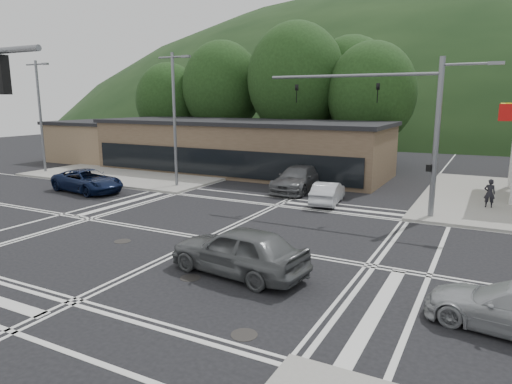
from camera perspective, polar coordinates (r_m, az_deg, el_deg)
The scene contains 19 objects.
ground at distance 20.15m, azimuth -6.17°, elevation -5.82°, with size 120.00×120.00×0.00m, color black.
sidewalk_nw at distance 40.71m, azimuth -12.01°, elevation 2.91°, with size 16.00×16.00×0.15m, color gray.
commercial_row at distance 38.13m, azimuth -2.01°, elevation 5.50°, with size 24.00×8.00×4.00m, color brown.
commercial_nw at distance 48.09m, azimuth -18.90°, elevation 5.90°, with size 8.00×7.00×3.60m, color #846B4F.
hill_north at distance 106.65m, azimuth 22.05°, elevation 7.45°, with size 252.00×126.00×140.00m, color black.
tree_n_a at distance 47.02m, azimuth -4.24°, elevation 12.88°, with size 8.00×8.00×11.75m.
tree_n_b at distance 43.36m, azimuth 5.03°, elevation 13.85°, with size 9.00×9.00×12.98m.
tree_n_c at distance 41.12m, azimuth 14.23°, elevation 11.87°, with size 7.60×7.60×10.87m.
tree_n_d at distance 49.64m, azimuth -10.85°, elevation 11.14°, with size 6.80×6.80×9.76m.
tree_n_e at distance 45.77m, azimuth 11.75°, elevation 12.72°, with size 8.40×8.40×11.98m.
streetlight_nw at distance 31.50m, azimuth -10.09°, elevation 9.64°, with size 2.50×0.25×9.00m.
streetlight_w at distance 41.16m, azimuth -25.34°, elevation 9.12°, with size 2.50×0.25×9.00m.
signal_mast_ne at distance 24.45m, azimuth 18.85°, elevation 8.78°, with size 11.65×0.30×8.00m.
car_blue_west at distance 31.90m, azimuth -20.30°, elevation 1.32°, with size 2.44×5.30×1.47m, color #0C1635.
car_grey_center at distance 15.89m, azimuth -2.20°, elevation -7.30°, with size 2.02×5.03×1.71m, color #575A5B.
car_queue_a at distance 26.83m, azimuth 8.96°, elevation -0.09°, with size 1.37×3.94×1.30m, color silver.
car_queue_b at distance 37.20m, azimuth 12.29°, elevation 3.02°, with size 1.56×3.88×1.32m, color silver.
car_northbound at distance 30.36m, azimuth 5.28°, elevation 1.67°, with size 2.30×5.65×1.64m, color #535457.
pedestrian at distance 28.03m, azimuth 27.17°, elevation -0.14°, with size 0.57×0.38×1.58m, color black.
Camera 1 is at (10.80, -15.93, 5.97)m, focal length 32.00 mm.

